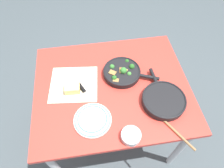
# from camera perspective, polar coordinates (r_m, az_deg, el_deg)

# --- Properties ---
(ground_plane) EXTENTS (14.00, 14.00, 0.00)m
(ground_plane) POSITION_cam_1_polar(r_m,az_deg,el_deg) (2.06, -0.00, -12.99)
(ground_plane) COLOR #424C51
(dining_table_red) EXTENTS (1.06, 0.87, 0.78)m
(dining_table_red) POSITION_cam_1_polar(r_m,az_deg,el_deg) (1.45, -0.00, -2.70)
(dining_table_red) COLOR red
(dining_table_red) RESTS_ON ground_plane
(skillet_broccoli) EXTENTS (0.38, 0.26, 0.08)m
(skillet_broccoli) POSITION_cam_1_polar(r_m,az_deg,el_deg) (1.41, 2.96, 3.39)
(skillet_broccoli) COLOR black
(skillet_broccoli) RESTS_ON dining_table_red
(skillet_eggs) EXTENTS (0.28, 0.40, 0.05)m
(skillet_eggs) POSITION_cam_1_polar(r_m,az_deg,el_deg) (1.32, 14.50, -4.46)
(skillet_eggs) COLOR black
(skillet_eggs) RESTS_ON dining_table_red
(wooden_spoon) EXTENTS (0.19, 0.30, 0.02)m
(wooden_spoon) POSITION_cam_1_polar(r_m,az_deg,el_deg) (1.27, 15.45, -10.81)
(wooden_spoon) COLOR #996B42
(wooden_spoon) RESTS_ON dining_table_red
(parchment_sheet) EXTENTS (0.35, 0.33, 0.00)m
(parchment_sheet) POSITION_cam_1_polar(r_m,az_deg,el_deg) (1.40, -10.85, 0.03)
(parchment_sheet) COLOR beige
(parchment_sheet) RESTS_ON dining_table_red
(grater_knife) EXTENTS (0.13, 0.22, 0.02)m
(grater_knife) POSITION_cam_1_polar(r_m,az_deg,el_deg) (1.39, -9.55, 0.11)
(grater_knife) COLOR silver
(grater_knife) RESTS_ON dining_table_red
(cheese_block) EXTENTS (0.10, 0.08, 0.05)m
(cheese_block) POSITION_cam_1_polar(r_m,az_deg,el_deg) (1.35, -11.26, -1.41)
(cheese_block) COLOR #EFD67A
(cheese_block) RESTS_ON dining_table_red
(dinner_plate_stack) EXTENTS (0.23, 0.23, 0.03)m
(dinner_plate_stack) POSITION_cam_1_polar(r_m,az_deg,el_deg) (1.23, -5.59, -10.07)
(dinner_plate_stack) COLOR white
(dinner_plate_stack) RESTS_ON dining_table_red
(prep_bowl_steel) EXTENTS (0.12, 0.12, 0.04)m
(prep_bowl_steel) POSITION_cam_1_polar(r_m,az_deg,el_deg) (1.19, 5.43, -14.53)
(prep_bowl_steel) COLOR #B7B7BC
(prep_bowl_steel) RESTS_ON dining_table_red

